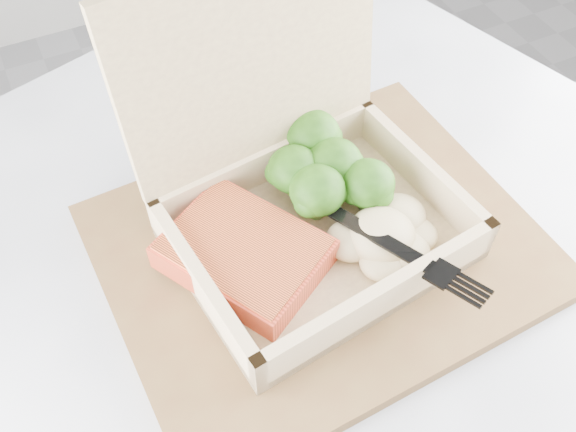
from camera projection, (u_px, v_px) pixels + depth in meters
name	position (u px, v px, depth m)	size (l,w,h in m)	color
cafe_table	(303.00, 395.00, 0.68)	(1.02, 1.02, 0.74)	black
serving_tray	(320.00, 249.00, 0.55)	(0.36, 0.29, 0.02)	brown
takeout_container	(297.00, 179.00, 0.52)	(0.25, 0.23, 0.22)	tan
salmon_fillet	(244.00, 254.00, 0.52)	(0.09, 0.12, 0.03)	#D24529
broccoli_pile	(334.00, 170.00, 0.56)	(0.12, 0.12, 0.04)	#36781A
mashed_potatoes	(381.00, 235.00, 0.52)	(0.09, 0.08, 0.03)	tan
plastic_fork	(349.00, 218.00, 0.52)	(0.08, 0.16, 0.02)	black
receipt	(170.00, 137.00, 0.65)	(0.08, 0.14, 0.00)	white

